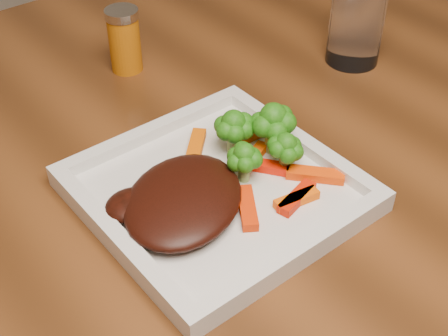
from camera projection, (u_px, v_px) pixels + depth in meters
dining_table at (209, 294)px, 1.06m from camera, size 1.60×0.90×0.75m
plate at (217, 193)px, 0.69m from camera, size 0.27×0.27×0.01m
steak at (183, 200)px, 0.65m from camera, size 0.19×0.18×0.03m
broccoli_0 at (234, 127)px, 0.71m from camera, size 0.07×0.07×0.07m
broccoli_1 at (273, 128)px, 0.71m from camera, size 0.07×0.07×0.06m
broccoli_2 at (286, 149)px, 0.69m from camera, size 0.05×0.05×0.06m
broccoli_3 at (244, 158)px, 0.67m from camera, size 0.06×0.06×0.06m
carrot_0 at (297, 198)px, 0.66m from camera, size 0.06×0.03×0.01m
carrot_1 at (315, 174)px, 0.69m from camera, size 0.06×0.06×0.01m
carrot_2 at (247, 208)px, 0.65m from camera, size 0.05×0.06×0.01m
carrot_3 at (258, 131)px, 0.75m from camera, size 0.06×0.02×0.01m
carrot_4 at (196, 147)px, 0.73m from camera, size 0.05×0.05×0.01m
carrot_5 at (266, 166)px, 0.70m from camera, size 0.04×0.05×0.01m
carrot_6 at (254, 156)px, 0.72m from camera, size 0.05×0.03×0.01m
spice_shaker at (124, 40)px, 0.87m from camera, size 0.06×0.06×0.09m
drinking_glass at (356, 23)px, 0.88m from camera, size 0.09×0.09×0.12m
carrot_7 at (297, 199)px, 0.66m from camera, size 0.05×0.02×0.01m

